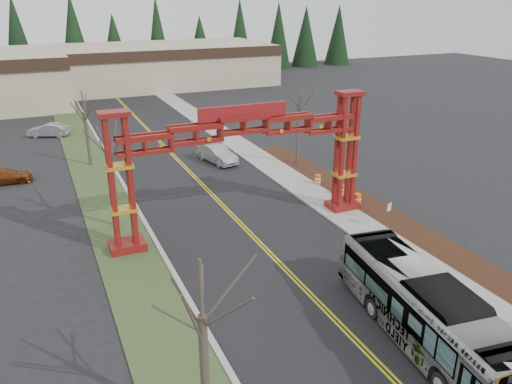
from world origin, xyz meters
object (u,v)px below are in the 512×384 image
bare_tree_median_mid (109,152)px  transit_bus (425,311)px  bare_tree_median_far (84,113)px  barrel_south (357,200)px  bare_tree_median_near (202,317)px  parked_car_far_a (49,130)px  barrel_north (318,180)px  parked_car_mid_a (5,176)px  barrel_mid (341,191)px  bare_tree_right_far (299,106)px  silver_sedan (217,154)px  retail_building_east (162,65)px  gateway_arch (244,145)px  street_sign (389,211)px

bare_tree_median_mid → transit_bus: bearing=-59.6°
bare_tree_median_far → barrel_south: bearing=-47.3°
transit_bus → bare_tree_median_near: 11.35m
parked_car_far_a → bare_tree_median_far: bare_tree_median_far is taller
transit_bus → parked_car_far_a: bearing=113.8°
bare_tree_median_mid → barrel_north: (16.95, 1.42, -4.99)m
parked_car_mid_a → barrel_north: parked_car_mid_a is taller
bare_tree_median_mid → bare_tree_median_far: bearing=90.0°
parked_car_far_a → barrel_mid: bearing=58.6°
bare_tree_median_far → bare_tree_right_far: size_ratio=0.93×
barrel_north → parked_car_far_a: bearing=127.2°
transit_bus → bare_tree_median_mid: bare_tree_median_mid is taller
barrel_mid → barrel_north: (-0.39, 3.03, -0.03)m
silver_sedan → parked_car_far_a: (-14.32, 16.87, -0.08)m
bare_tree_median_far → barrel_north: 22.12m
retail_building_east → bare_tree_median_near: bare_tree_median_near is taller
barrel_mid → bare_tree_right_far: bearing=85.6°
gateway_arch → retail_building_east: bearing=80.8°
barrel_south → barrel_north: (-0.33, 5.29, -0.06)m
barrel_mid → transit_bus: bearing=-111.3°
barrel_south → barrel_north: barrel_south is taller
retail_building_east → barrel_south: size_ratio=35.89×
gateway_arch → parked_car_mid_a: (-15.30, 16.59, -5.34)m
parked_car_mid_a → bare_tree_median_near: size_ratio=0.61×
parked_car_mid_a → barrel_north: bearing=-111.2°
silver_sedan → parked_car_far_a: size_ratio=1.10×
parked_car_mid_a → parked_car_far_a: parked_car_far_a is taller
transit_bus → parked_car_mid_a: bearing=127.3°
parked_car_far_a → barrel_south: (20.28, -31.59, -0.22)m
street_sign → barrel_north: bearing=89.1°
transit_bus → bare_tree_right_far: size_ratio=1.56×
parked_car_mid_a → bare_tree_median_far: size_ratio=0.62×
barrel_north → bare_tree_median_far: bearing=141.5°
gateway_arch → transit_bus: bearing=-79.2°
transit_bus → retail_building_east: bearing=91.8°
retail_building_east → barrel_north: (-1.05, -56.76, -3.04)m
transit_bus → bare_tree_median_far: bearing=115.1°
gateway_arch → bare_tree_right_far: bearing=47.2°
parked_car_mid_a → street_sign: street_sign is taller
retail_building_east → parked_car_mid_a: bearing=-119.1°
barrel_south → bare_tree_median_mid: bearing=167.4°
bare_tree_median_far → bare_tree_right_far: bare_tree_right_far is taller
transit_bus → parked_car_mid_a: transit_bus is taller
transit_bus → bare_tree_median_far: size_ratio=1.68×
bare_tree_median_far → street_sign: 28.72m
silver_sedan → parked_car_mid_a: size_ratio=1.14×
parked_car_far_a → bare_tree_right_far: bearing=69.3°
bare_tree_median_near → parked_car_far_a: bearing=93.7°
retail_building_east → barrel_mid: retail_building_east is taller
transit_bus → gateway_arch: bearing=108.0°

